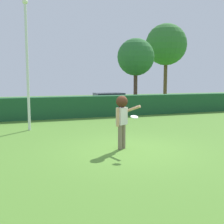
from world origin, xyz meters
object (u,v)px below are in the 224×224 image
Objects in this scene: parked_car_silver at (109,100)px; lamppost at (27,59)px; person at (122,114)px; maple_tree at (166,45)px; frisbee at (134,117)px; oak_tree at (136,57)px.

lamppost is at bearing -130.66° from parked_car_silver.
maple_tree reaches higher than person.
lamppost reaches higher than parked_car_silver.
maple_tree is at bearing 55.80° from person.
frisbee is 13.36m from parked_car_silver.
person is 5.77m from lamppost.
maple_tree is (13.89, 11.71, 2.46)m from lamppost.
maple_tree is 1.37× the size of oak_tree.
frisbee is at bearing -62.00° from lamppost.
parked_car_silver is at bearing -161.54° from oak_tree.
person is 20.25m from maple_tree.
oak_tree is at bearing 18.46° from parked_car_silver.
lamppost is 10.16m from parked_car_silver.
person reaches higher than frisbee.
parked_car_silver is 4.45m from oak_tree.
oak_tree reaches higher than person.
maple_tree is at bearing 29.60° from parked_car_silver.
person is at bearing -106.67° from parked_car_silver.
frisbee is 20.85m from maple_tree.
frisbee is 15.39m from oak_tree.
lamppost is 18.33m from maple_tree.
maple_tree is (7.48, 4.25, 5.02)m from parked_car_silver.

